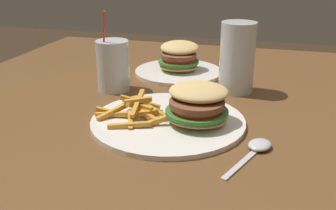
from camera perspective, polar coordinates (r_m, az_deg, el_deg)
dining_table at (r=0.94m, az=7.71°, el=-3.93°), size 1.45×1.18×0.70m
meal_plate_near at (r=0.79m, az=1.62°, el=-1.22°), size 0.31×0.31×0.09m
beer_glass at (r=0.98m, az=9.99°, el=6.54°), size 0.09×0.09×0.17m
juice_glass at (r=0.99m, az=-7.98°, el=5.51°), size 0.08×0.08×0.20m
spoon at (r=0.72m, az=12.89°, el=-5.94°), size 0.08×0.16×0.01m
meal_plate_far at (r=1.13m, az=1.56°, el=6.06°), size 0.25×0.25×0.09m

